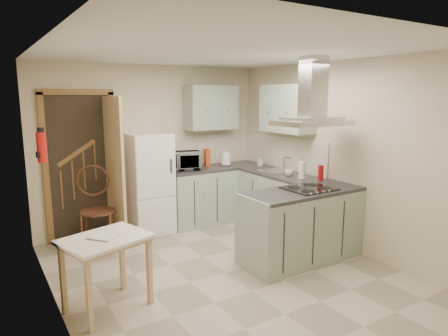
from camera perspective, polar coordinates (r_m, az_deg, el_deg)
floor at (r=4.83m, az=0.13°, el=-14.70°), size 4.20×4.20×0.00m
ceiling at (r=4.40m, az=0.15°, el=16.29°), size 4.20×4.20×0.00m
back_wall at (r=6.30m, az=-10.11°, el=2.94°), size 3.60×0.00×3.60m
left_wall at (r=3.82m, az=-23.35°, el=-2.51°), size 0.00×4.20×4.20m
right_wall at (r=5.61m, az=15.90°, el=1.80°), size 0.00×4.20×4.20m
doorway at (r=5.99m, az=-19.74°, el=0.17°), size 1.10×0.12×2.10m
fridge at (r=6.04m, az=-10.65°, el=-2.21°), size 0.60×0.60×1.50m
counter_back at (r=6.46m, az=-3.44°, el=-3.96°), size 1.08×0.60×0.90m
counter_right at (r=6.37m, az=6.18°, el=-4.22°), size 0.60×1.95×0.90m
splashback at (r=6.72m, az=-2.44°, el=2.69°), size 1.68×0.02×0.50m
wall_cabinet_back at (r=6.52m, az=-1.85°, el=8.63°), size 0.85×0.35×0.70m
wall_cabinet_right at (r=6.04m, az=9.01°, el=8.37°), size 0.35×0.90×0.70m
peninsula at (r=5.12m, az=11.08°, el=-7.99°), size 1.55×0.65×0.90m
hob at (r=5.07m, az=12.08°, el=-2.88°), size 0.58×0.50×0.01m
extractor_hood at (r=4.95m, az=12.44°, el=6.34°), size 0.90×0.55×0.10m
sink at (r=6.14m, az=7.27°, el=-0.44°), size 0.45×0.40×0.01m
fire_extinguisher at (r=4.67m, az=-24.59°, el=2.71°), size 0.10×0.10×0.32m
drop_leaf_table at (r=4.11m, az=-16.36°, el=-14.23°), size 0.91×0.78×0.73m
bentwood_chair at (r=5.65m, az=-17.61°, el=-5.93°), size 0.60×0.60×1.02m
microwave at (r=6.25m, az=-5.70°, el=1.05°), size 0.58×0.46×0.28m
kettle at (r=6.57m, az=0.25°, el=1.35°), size 0.20×0.20×0.23m
cereal_box at (r=6.62m, az=-2.41°, el=1.55°), size 0.12×0.19×0.27m
soap_bottle at (r=6.60m, az=5.17°, el=1.03°), size 0.09×0.09×0.16m
paper_towel at (r=5.66m, az=11.11°, el=-0.26°), size 0.11×0.11×0.24m
cup at (r=5.81m, az=9.28°, el=-0.66°), size 0.16×0.16×0.10m
red_bottle at (r=5.58m, az=13.65°, el=-0.69°), size 0.09×0.09×0.21m
book at (r=3.89m, az=-17.79°, el=-9.14°), size 0.30×0.31×0.11m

